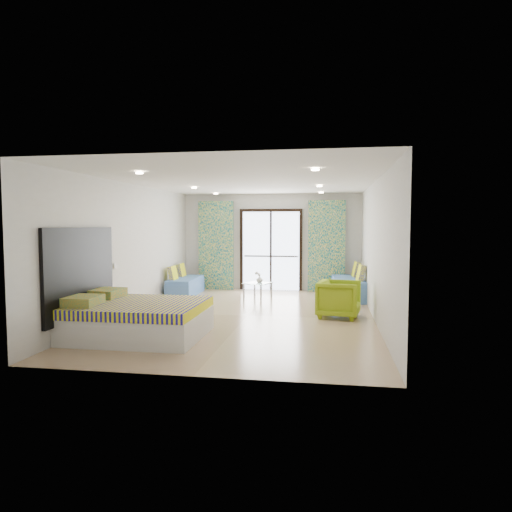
# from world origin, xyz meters

# --- Properties ---
(floor) EXTENTS (5.00, 7.50, 0.01)m
(floor) POSITION_xyz_m (0.00, 0.00, 0.00)
(floor) COLOR tan
(floor) RESTS_ON ground
(ceiling) EXTENTS (5.00, 7.50, 0.01)m
(ceiling) POSITION_xyz_m (0.00, 0.00, 2.70)
(ceiling) COLOR silver
(ceiling) RESTS_ON ground
(wall_back) EXTENTS (5.00, 0.01, 2.70)m
(wall_back) POSITION_xyz_m (0.00, 3.75, 1.35)
(wall_back) COLOR silver
(wall_back) RESTS_ON ground
(wall_front) EXTENTS (5.00, 0.01, 2.70)m
(wall_front) POSITION_xyz_m (0.00, -3.75, 1.35)
(wall_front) COLOR silver
(wall_front) RESTS_ON ground
(wall_left) EXTENTS (0.01, 7.50, 2.70)m
(wall_left) POSITION_xyz_m (-2.50, 0.00, 1.35)
(wall_left) COLOR silver
(wall_left) RESTS_ON ground
(wall_right) EXTENTS (0.01, 7.50, 2.70)m
(wall_right) POSITION_xyz_m (2.50, 0.00, 1.35)
(wall_right) COLOR silver
(wall_right) RESTS_ON ground
(balcony_door) EXTENTS (1.76, 0.08, 2.28)m
(balcony_door) POSITION_xyz_m (0.00, 3.72, 1.26)
(balcony_door) COLOR black
(balcony_door) RESTS_ON floor
(balcony_rail) EXTENTS (1.52, 0.03, 0.04)m
(balcony_rail) POSITION_xyz_m (0.00, 3.73, 0.95)
(balcony_rail) COLOR #595451
(balcony_rail) RESTS_ON balcony_door
(curtain_left) EXTENTS (1.00, 0.10, 2.50)m
(curtain_left) POSITION_xyz_m (-1.55, 3.57, 1.25)
(curtain_left) COLOR beige
(curtain_left) RESTS_ON floor
(curtain_right) EXTENTS (1.00, 0.10, 2.50)m
(curtain_right) POSITION_xyz_m (1.55, 3.57, 1.25)
(curtain_right) COLOR beige
(curtain_right) RESTS_ON floor
(downlight_a) EXTENTS (0.12, 0.12, 0.02)m
(downlight_a) POSITION_xyz_m (-1.40, -2.00, 2.67)
(downlight_a) COLOR #FFE0B2
(downlight_a) RESTS_ON ceiling
(downlight_b) EXTENTS (0.12, 0.12, 0.02)m
(downlight_b) POSITION_xyz_m (1.40, -2.00, 2.67)
(downlight_b) COLOR #FFE0B2
(downlight_b) RESTS_ON ceiling
(downlight_c) EXTENTS (0.12, 0.12, 0.02)m
(downlight_c) POSITION_xyz_m (-1.40, 1.00, 2.67)
(downlight_c) COLOR #FFE0B2
(downlight_c) RESTS_ON ceiling
(downlight_d) EXTENTS (0.12, 0.12, 0.02)m
(downlight_d) POSITION_xyz_m (1.40, 1.00, 2.67)
(downlight_d) COLOR #FFE0B2
(downlight_d) RESTS_ON ceiling
(downlight_e) EXTENTS (0.12, 0.12, 0.02)m
(downlight_e) POSITION_xyz_m (-1.40, 3.00, 2.67)
(downlight_e) COLOR #FFE0B2
(downlight_e) RESTS_ON ceiling
(downlight_f) EXTENTS (0.12, 0.12, 0.02)m
(downlight_f) POSITION_xyz_m (1.40, 3.00, 2.67)
(downlight_f) COLOR #FFE0B2
(downlight_f) RESTS_ON ceiling
(headboard) EXTENTS (0.06, 2.10, 1.50)m
(headboard) POSITION_xyz_m (-2.46, -2.00, 1.05)
(headboard) COLOR black
(headboard) RESTS_ON floor
(switch_plate) EXTENTS (0.02, 0.10, 0.10)m
(switch_plate) POSITION_xyz_m (-2.47, -0.75, 1.05)
(switch_plate) COLOR silver
(switch_plate) RESTS_ON wall_left
(bed) EXTENTS (2.09, 1.70, 0.72)m
(bed) POSITION_xyz_m (-1.48, -2.00, 0.30)
(bed) COLOR silver
(bed) RESTS_ON floor
(daybed_left) EXTENTS (0.67, 1.62, 0.79)m
(daybed_left) POSITION_xyz_m (-2.11, 2.46, 0.25)
(daybed_left) COLOR #4A71B0
(daybed_left) RESTS_ON floor
(daybed_right) EXTENTS (0.83, 1.85, 0.89)m
(daybed_right) POSITION_xyz_m (2.12, 2.54, 0.28)
(daybed_right) COLOR #4A71B0
(daybed_right) RESTS_ON floor
(coffee_table) EXTENTS (0.76, 0.76, 0.67)m
(coffee_table) POSITION_xyz_m (-0.15, 2.25, 0.34)
(coffee_table) COLOR silver
(coffee_table) RESTS_ON floor
(vase) EXTENTS (0.20, 0.20, 0.17)m
(vase) POSITION_xyz_m (-0.10, 2.27, 0.47)
(vase) COLOR white
(vase) RESTS_ON coffee_table
(armchair) EXTENTS (0.86, 0.90, 0.81)m
(armchair) POSITION_xyz_m (1.82, 0.12, 0.41)
(armchair) COLOR #85A215
(armchair) RESTS_ON floor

